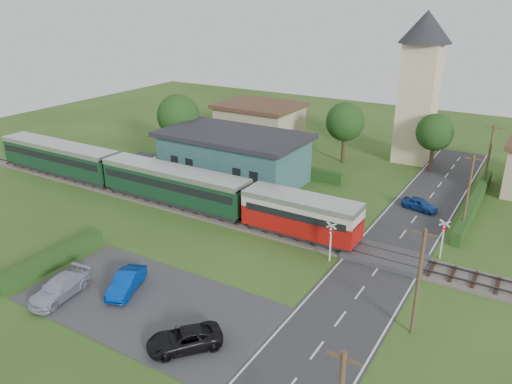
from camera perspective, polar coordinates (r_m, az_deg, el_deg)
The scene contains 30 objects.
ground at distance 42.07m, azimuth 0.55°, elevation -5.40°, with size 120.00×120.00×0.00m, color #2D4C19.
railway_track at distance 43.58m, azimuth 1.89°, elevation -4.24°, with size 76.00×3.20×0.49m.
road at distance 38.57m, azimuth 13.58°, elevation -8.71°, with size 6.00×70.00×0.05m, color #28282B.
car_park at distance 34.60m, azimuth -12.12°, elevation -12.37°, with size 17.00×9.00×0.08m, color #333335.
crossing_deck at distance 40.16m, azimuth 14.52°, elevation -7.19°, with size 6.20×3.40×0.45m, color #333335.
platform at distance 51.04m, azimuth -6.14°, elevation -0.22°, with size 30.00×3.00×0.45m, color gray.
equipment_hut at distance 55.49m, azimuth -12.82°, elevation 2.83°, with size 2.30×2.30×2.55m.
station_building at distance 54.65m, azimuth -2.58°, elevation 4.11°, with size 16.00×9.00×5.30m.
train at distance 50.59m, azimuth -12.10°, elevation 1.57°, with size 43.20×2.90×3.40m.
church_tower at distance 62.52m, azimuth 18.31°, elevation 12.39°, with size 6.00×6.00×17.60m.
house_west at distance 68.60m, azimuth 0.44°, elevation 7.86°, with size 10.80×8.80×5.50m.
hedge_carpark at distance 40.71m, azimuth -22.14°, elevation -7.17°, with size 0.80×9.00×1.20m, color #193814.
hedge_roadside at distance 51.92m, azimuth 23.66°, elevation -1.18°, with size 0.80×18.00×1.20m, color #193814.
hedge_station at distance 58.89m, azimuth -0.12°, elevation 3.35°, with size 22.00×0.80×1.30m, color #193814.
tree_a at distance 62.09m, azimuth -8.86°, elevation 8.59°, with size 5.20×5.20×8.00m.
tree_b at distance 60.80m, azimuth 10.14°, elevation 7.88°, with size 4.60×4.60×7.34m.
tree_c at distance 60.09m, azimuth 19.77°, elevation 6.42°, with size 4.20×4.20×6.78m.
utility_pole_b at distance 30.88m, azimuth 18.07°, elevation -9.67°, with size 1.40×0.22×7.00m.
utility_pole_c at distance 45.28m, azimuth 23.05°, elevation -0.18°, with size 1.40×0.22×7.00m.
utility_pole_d at distance 56.64m, azimuth 25.06°, elevation 3.68°, with size 1.40×0.22×7.00m.
crossing_signal_near at distance 38.26m, azimuth 8.55°, elevation -4.97°, with size 0.84×0.28×3.28m.
crossing_signal_far at distance 40.76m, azimuth 20.62°, elevation -4.47°, with size 0.84×0.28×3.28m.
streetlamp_west at distance 68.39m, azimuth -6.83°, elevation 7.88°, with size 0.30×0.30×5.15m.
streetlamp_east at distance 61.48m, azimuth 27.24°, elevation 4.03°, with size 0.30×0.30×5.15m.
car_on_road at distance 49.77m, azimuth 18.19°, elevation -1.32°, with size 1.36×3.38×1.15m, color navy.
car_park_blue at distance 35.87m, azimuth -14.61°, elevation -9.95°, with size 1.42×4.07×1.34m, color #02309A.
car_park_silver at distance 36.60m, azimuth -21.54°, elevation -10.15°, with size 1.91×4.70×1.36m, color #A6AEC1.
car_park_dark at distance 30.16m, azimuth -8.18°, elevation -16.29°, with size 2.00×4.33×1.20m, color black.
pedestrian_near at distance 47.47m, azimuth -0.38°, elevation -0.33°, with size 0.67×0.44×1.83m, color gray.
pedestrian_far at distance 54.17m, azimuth -10.70°, elevation 2.14°, with size 0.91×0.71×1.87m, color gray.
Camera 1 is at (19.07, -32.27, 19.11)m, focal length 35.00 mm.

